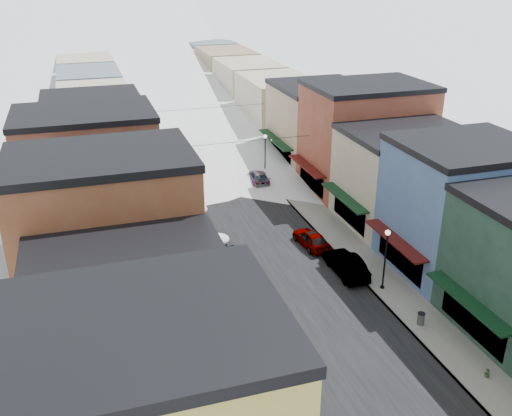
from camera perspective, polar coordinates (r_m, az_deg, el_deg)
road at (r=78.12m, az=-6.11°, el=6.29°), size 10.00×160.00×0.01m
sidewalk_left at (r=77.15m, az=-10.93°, el=5.82°), size 3.20×160.00×0.15m
sidewalk_right at (r=79.59m, az=-1.43°, el=6.79°), size 3.20×160.00×0.15m
curb_left at (r=77.32m, az=-9.79°, el=5.95°), size 0.10×160.00×0.15m
curb_right at (r=79.19m, az=-2.51°, el=6.69°), size 0.10×160.00×0.15m
bldg_l_cream at (r=31.59m, az=-12.21°, el=-12.43°), size 11.30×8.20×9.50m
bldg_l_brick_near at (r=37.68m, az=-14.50°, el=-3.70°), size 12.30×8.20×12.50m
bldg_l_grayblue at (r=46.13m, az=-14.43°, el=-0.91°), size 11.30×9.20×9.00m
bldg_l_brick_far at (r=54.15m, az=-16.30°, el=3.70°), size 13.30×9.20×11.00m
bldg_l_tan at (r=63.84m, az=-15.75°, el=6.27°), size 11.30×11.20×10.00m
bldg_r_blue at (r=47.47m, az=19.79°, el=0.10°), size 11.30×9.20×10.50m
bldg_r_cream at (r=54.82m, az=14.64°, el=3.02°), size 12.30×9.20×9.00m
bldg_r_brick_far at (r=62.04m, az=10.86°, el=6.97°), size 13.30×9.20×11.50m
bldg_r_tan at (r=70.51m, az=6.28°, el=8.40°), size 11.30×11.20×9.50m
distant_blocks at (r=99.15m, az=-9.02°, el=12.22°), size 34.00×55.00×8.00m
overhead_cables at (r=64.66m, az=-4.03°, el=8.42°), size 16.40×15.04×0.04m
car_silver_sedan at (r=38.13m, az=1.39°, el=-12.22°), size 2.19×4.55×1.50m
car_dark_hatch at (r=45.47m, az=-2.09°, el=-5.66°), size 2.43×5.35×1.70m
car_silver_wagon at (r=66.03m, az=-6.94°, el=3.68°), size 2.62×5.46×1.53m
car_green_sedan at (r=46.02m, az=8.98°, el=-5.57°), size 1.83×5.22×1.72m
car_gray_suv at (r=49.93m, az=5.54°, el=-3.05°), size 2.25×4.62×1.52m
car_black_sedan at (r=63.93m, az=0.25°, el=3.11°), size 2.46×4.99×1.39m
car_lane_silver at (r=69.64m, az=-5.36°, el=4.78°), size 2.12×4.39×1.44m
car_lane_white at (r=83.19m, az=-5.37°, el=7.89°), size 2.66×5.14×1.39m
trash_can at (r=41.14m, az=16.16°, el=-10.57°), size 0.52×0.52×0.88m
streetlamp_near at (r=43.31m, az=12.85°, el=-4.31°), size 0.40×0.40×4.87m
streetlamp_far at (r=65.13m, az=0.92°, el=5.83°), size 0.40×0.40×4.83m
planter_far at (r=37.98m, az=22.12°, el=-15.04°), size 0.39×0.39×0.55m
snow_pile_near at (r=39.47m, az=-0.26°, el=-11.25°), size 2.51×2.75×1.06m
snow_pile_mid at (r=50.31m, az=-3.96°, el=-3.16°), size 2.27×2.60×0.96m
snow_pile_far at (r=56.23m, az=-6.23°, el=-0.17°), size 2.67×2.84×1.13m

